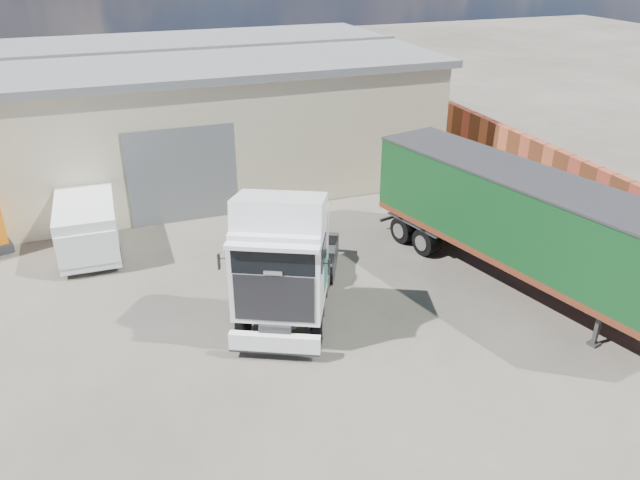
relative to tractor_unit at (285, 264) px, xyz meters
name	(u,v)px	position (x,y,z in m)	size (l,w,h in m)	color
ground	(331,360)	(0.47, -2.27, -1.71)	(120.00, 120.00, 0.00)	#2B2923
warehouse	(64,121)	(-5.53, 13.73, 0.95)	(30.60, 12.60, 5.42)	beige
brick_boundary_wall	(554,181)	(11.97, 3.73, -0.46)	(0.35, 26.00, 2.50)	brown
tractor_unit	(285,264)	(0.00, 0.00, 0.00)	(4.66, 6.33, 4.06)	black
box_trailer	(520,219)	(7.17, -0.50, 0.46)	(4.75, 10.94, 3.56)	#2D2D30
panel_van	(87,224)	(-5.04, 6.36, -0.74)	(1.97, 4.61, 1.87)	black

